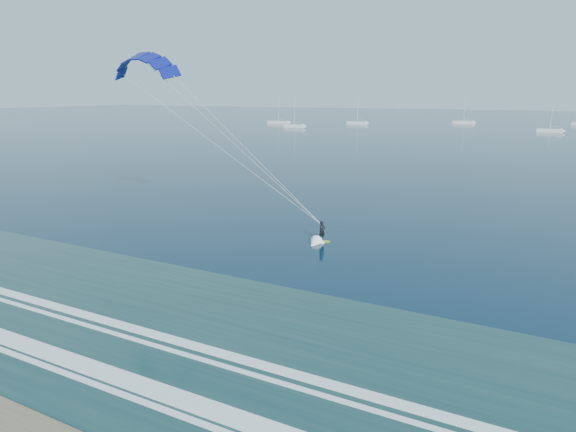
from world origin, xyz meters
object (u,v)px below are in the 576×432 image
(kitesurfer_rig, at_px, (229,139))
(sailboat_1, at_px, (357,123))
(sailboat_2, at_px, (464,122))
(sailboat_0, at_px, (294,126))
(sailboat_3, at_px, (550,130))
(sailboat_7, at_px, (279,122))

(kitesurfer_rig, bearing_deg, sailboat_1, 107.25)
(kitesurfer_rig, height_order, sailboat_1, kitesurfer_rig)
(sailboat_1, bearing_deg, sailboat_2, 34.13)
(sailboat_0, distance_m, sailboat_3, 89.19)
(sailboat_2, height_order, sailboat_7, sailboat_2)
(sailboat_3, bearing_deg, sailboat_2, 130.48)
(sailboat_0, xyz_separation_m, sailboat_7, (-18.47, 20.54, -0.01))
(sailboat_3, relative_size, sailboat_7, 0.93)
(sailboat_1, distance_m, sailboat_7, 33.84)
(sailboat_1, bearing_deg, sailboat_3, -11.02)
(sailboat_1, xyz_separation_m, sailboat_2, (39.26, 26.61, -0.00))
(kitesurfer_rig, height_order, sailboat_2, kitesurfer_rig)
(sailboat_0, distance_m, sailboat_1, 35.76)
(sailboat_0, relative_size, sailboat_3, 1.00)
(sailboat_0, bearing_deg, kitesurfer_rig, -64.52)
(sailboat_3, xyz_separation_m, sailboat_7, (-105.63, 1.64, -0.01))
(sailboat_7, bearing_deg, sailboat_3, -0.89)
(kitesurfer_rig, distance_m, sailboat_2, 200.37)
(kitesurfer_rig, height_order, sailboat_0, kitesurfer_rig)
(sailboat_0, height_order, sailboat_7, sailboat_7)
(sailboat_3, distance_m, sailboat_7, 105.65)
(sailboat_0, height_order, sailboat_2, sailboat_2)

